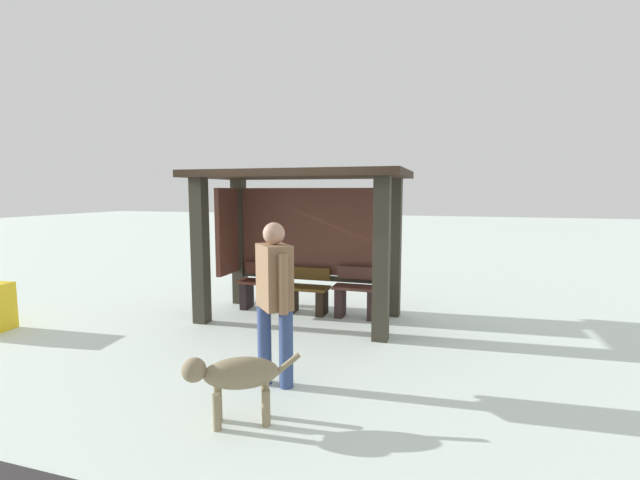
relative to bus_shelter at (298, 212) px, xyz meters
name	(u,v)px	position (x,y,z in m)	size (l,w,h in m)	color
ground_plane	(300,319)	(0.08, -0.15, -1.63)	(60.00, 60.00, 0.00)	silver
bus_shelter	(298,212)	(0.00, 0.00, 0.00)	(3.17, 1.71, 2.26)	#332F25
bench_left_inside	(261,290)	(-0.73, 0.18, -1.30)	(0.71, 0.35, 0.77)	#532920
bench_center_inside	(307,295)	(0.08, 0.18, -1.33)	(0.71, 0.38, 0.72)	#563B16
bench_right_inside	(357,296)	(0.89, 0.18, -1.30)	(0.71, 0.35, 0.78)	#523028
person_walking	(275,292)	(0.63, -2.42, -0.67)	(0.46, 0.49, 1.65)	#896647
dog	(235,376)	(0.60, -3.21, -1.21)	(0.90, 0.52, 0.60)	#887A5B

